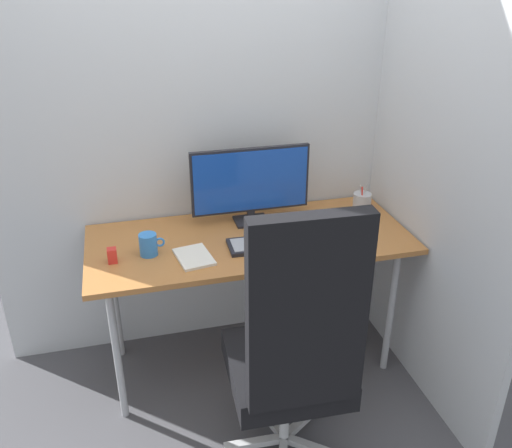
{
  "coord_description": "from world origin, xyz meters",
  "views": [
    {
      "loc": [
        -0.56,
        -2.28,
        1.99
      ],
      "look_at": [
        0.01,
        -0.07,
        0.86
      ],
      "focal_mm": 38.39,
      "sensor_mm": 36.0,
      "label": 1
    }
  ],
  "objects_px": {
    "coffee_mug": "(149,245)",
    "mouse": "(350,228)",
    "keyboard": "(271,243)",
    "notebook": "(194,257)",
    "desk_clamp_accessory": "(112,255)",
    "pen_holder": "(362,203)",
    "office_chair": "(295,351)",
    "monitor": "(251,182)"
  },
  "relations": [
    {
      "from": "office_chair",
      "to": "mouse",
      "type": "relative_size",
      "value": 12.71
    },
    {
      "from": "coffee_mug",
      "to": "desk_clamp_accessory",
      "type": "xyz_separation_m",
      "value": [
        -0.16,
        -0.03,
        -0.02
      ]
    },
    {
      "from": "office_chair",
      "to": "mouse",
      "type": "bearing_deg",
      "value": 52.81
    },
    {
      "from": "coffee_mug",
      "to": "desk_clamp_accessory",
      "type": "relative_size",
      "value": 1.7
    },
    {
      "from": "pen_holder",
      "to": "coffee_mug",
      "type": "relative_size",
      "value": 1.37
    },
    {
      "from": "desk_clamp_accessory",
      "to": "pen_holder",
      "type": "bearing_deg",
      "value": 9.06
    },
    {
      "from": "mouse",
      "to": "notebook",
      "type": "distance_m",
      "value": 0.79
    },
    {
      "from": "office_chair",
      "to": "mouse",
      "type": "xyz_separation_m",
      "value": [
        0.49,
        0.65,
        0.14
      ]
    },
    {
      "from": "office_chair",
      "to": "notebook",
      "type": "height_order",
      "value": "office_chair"
    },
    {
      "from": "pen_holder",
      "to": "desk_clamp_accessory",
      "type": "distance_m",
      "value": 1.3
    },
    {
      "from": "mouse",
      "to": "desk_clamp_accessory",
      "type": "height_order",
      "value": "desk_clamp_accessory"
    },
    {
      "from": "monitor",
      "to": "pen_holder",
      "type": "distance_m",
      "value": 0.61
    },
    {
      "from": "office_chair",
      "to": "keyboard",
      "type": "relative_size",
      "value": 3.09
    },
    {
      "from": "coffee_mug",
      "to": "desk_clamp_accessory",
      "type": "bearing_deg",
      "value": -169.79
    },
    {
      "from": "office_chair",
      "to": "monitor",
      "type": "bearing_deg",
      "value": 86.72
    },
    {
      "from": "pen_holder",
      "to": "desk_clamp_accessory",
      "type": "relative_size",
      "value": 2.34
    },
    {
      "from": "monitor",
      "to": "pen_holder",
      "type": "height_order",
      "value": "monitor"
    },
    {
      "from": "mouse",
      "to": "coffee_mug",
      "type": "height_order",
      "value": "coffee_mug"
    },
    {
      "from": "mouse",
      "to": "notebook",
      "type": "bearing_deg",
      "value": -165.34
    },
    {
      "from": "coffee_mug",
      "to": "mouse",
      "type": "bearing_deg",
      "value": -1.1
    },
    {
      "from": "mouse",
      "to": "desk_clamp_accessory",
      "type": "distance_m",
      "value": 1.14
    },
    {
      "from": "mouse",
      "to": "desk_clamp_accessory",
      "type": "bearing_deg",
      "value": -169.59
    },
    {
      "from": "office_chair",
      "to": "notebook",
      "type": "xyz_separation_m",
      "value": [
        -0.29,
        0.58,
        0.13
      ]
    },
    {
      "from": "monitor",
      "to": "mouse",
      "type": "height_order",
      "value": "monitor"
    },
    {
      "from": "monitor",
      "to": "pen_holder",
      "type": "relative_size",
      "value": 3.76
    },
    {
      "from": "monitor",
      "to": "keyboard",
      "type": "relative_size",
      "value": 1.45
    },
    {
      "from": "office_chair",
      "to": "desk_clamp_accessory",
      "type": "distance_m",
      "value": 0.92
    },
    {
      "from": "mouse",
      "to": "pen_holder",
      "type": "distance_m",
      "value": 0.25
    },
    {
      "from": "desk_clamp_accessory",
      "to": "monitor",
      "type": "bearing_deg",
      "value": 20.03
    },
    {
      "from": "office_chair",
      "to": "keyboard",
      "type": "height_order",
      "value": "office_chair"
    },
    {
      "from": "mouse",
      "to": "coffee_mug",
      "type": "bearing_deg",
      "value": -171.23
    },
    {
      "from": "keyboard",
      "to": "pen_holder",
      "type": "distance_m",
      "value": 0.6
    },
    {
      "from": "monitor",
      "to": "desk_clamp_accessory",
      "type": "height_order",
      "value": "monitor"
    },
    {
      "from": "pen_holder",
      "to": "keyboard",
      "type": "bearing_deg",
      "value": -157.98
    },
    {
      "from": "keyboard",
      "to": "mouse",
      "type": "xyz_separation_m",
      "value": [
        0.41,
        0.03,
        0.01
      ]
    },
    {
      "from": "monitor",
      "to": "keyboard",
      "type": "bearing_deg",
      "value": -83.29
    },
    {
      "from": "office_chair",
      "to": "coffee_mug",
      "type": "xyz_separation_m",
      "value": [
        -0.48,
        0.67,
        0.17
      ]
    },
    {
      "from": "monitor",
      "to": "desk_clamp_accessory",
      "type": "relative_size",
      "value": 8.78
    },
    {
      "from": "keyboard",
      "to": "notebook",
      "type": "xyz_separation_m",
      "value": [
        -0.37,
        -0.03,
        -0.0
      ]
    },
    {
      "from": "desk_clamp_accessory",
      "to": "office_chair",
      "type": "bearing_deg",
      "value": -44.81
    },
    {
      "from": "monitor",
      "to": "mouse",
      "type": "xyz_separation_m",
      "value": [
        0.44,
        -0.24,
        -0.19
      ]
    },
    {
      "from": "keyboard",
      "to": "notebook",
      "type": "bearing_deg",
      "value": -174.76
    }
  ]
}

